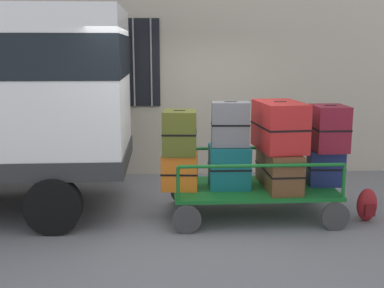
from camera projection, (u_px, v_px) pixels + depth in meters
name	position (u px, v px, depth m)	size (l,w,h in m)	color
ground_plane	(190.00, 214.00, 6.69)	(40.00, 40.00, 0.00)	slate
building_wall	(182.00, 34.00, 8.50)	(12.00, 0.38, 5.00)	#BCB29E
luggage_cart	(253.00, 191.00, 6.57)	(2.23, 1.25, 0.41)	#146023
cart_railing	(254.00, 161.00, 6.49)	(2.12, 1.12, 0.45)	#146023
suitcase_left_bottom	(180.00, 171.00, 6.47)	(0.52, 0.49, 0.47)	orange
suitcase_left_middle	(180.00, 133.00, 6.34)	(0.48, 0.48, 0.58)	#4C5119
suitcase_midleft_bottom	(229.00, 167.00, 6.50)	(0.56, 0.49, 0.57)	#0F5960
suitcase_midleft_middle	(230.00, 124.00, 6.35)	(0.51, 0.31, 0.59)	slate
suitcase_center_bottom	(279.00, 169.00, 6.50)	(0.45, 1.00, 0.51)	brown
suitcase_center_middle	(279.00, 126.00, 6.43)	(0.63, 0.94, 0.64)	#B21E1E
suitcase_midright_bottom	(326.00, 167.00, 6.61)	(0.50, 0.34, 0.49)	navy
suitcase_midright_middle	(329.00, 128.00, 6.45)	(0.44, 0.52, 0.61)	maroon
backpack	(367.00, 205.00, 6.40)	(0.27, 0.22, 0.44)	maroon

